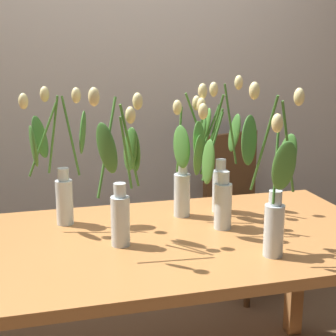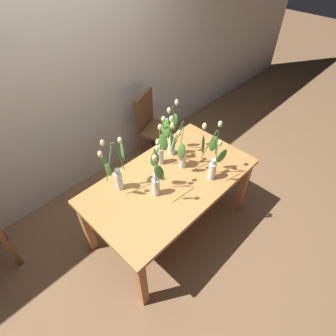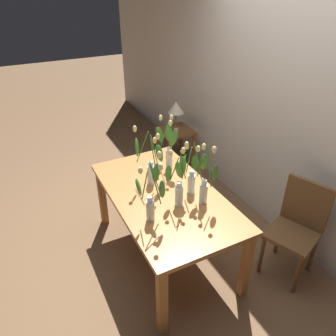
{
  "view_description": "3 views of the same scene",
  "coord_description": "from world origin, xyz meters",
  "px_view_note": "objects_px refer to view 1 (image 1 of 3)",
  "views": [
    {
      "loc": [
        -0.49,
        -1.74,
        1.43
      ],
      "look_at": [
        -0.04,
        -0.03,
        1.01
      ],
      "focal_mm": 54.53,
      "sensor_mm": 36.0,
      "label": 1
    },
    {
      "loc": [
        -1.25,
        -1.19,
        2.57
      ],
      "look_at": [
        -0.08,
        -0.05,
        0.97
      ],
      "focal_mm": 29.14,
      "sensor_mm": 36.0,
      "label": 2
    },
    {
      "loc": [
        2.15,
        -1.06,
        2.46
      ],
      "look_at": [
        0.02,
        0.03,
        1.01
      ],
      "focal_mm": 34.88,
      "sensor_mm": 36.0,
      "label": 3
    }
  ],
  "objects_px": {
    "dining_table": "(175,259)",
    "tulip_vase_5": "(59,171)",
    "tulip_vase_4": "(220,169)",
    "tulip_vase_0": "(274,193)",
    "tulip_vase_2": "(214,178)",
    "tulip_vase_3": "(122,186)",
    "tulip_vase_1": "(186,173)",
    "dining_chair": "(241,202)"
  },
  "relations": [
    {
      "from": "tulip_vase_2",
      "to": "tulip_vase_4",
      "type": "bearing_deg",
      "value": 64.03
    },
    {
      "from": "tulip_vase_3",
      "to": "tulip_vase_5",
      "type": "distance_m",
      "value": 0.34
    },
    {
      "from": "dining_table",
      "to": "dining_chair",
      "type": "relative_size",
      "value": 1.72
    },
    {
      "from": "dining_table",
      "to": "dining_chair",
      "type": "xyz_separation_m",
      "value": [
        0.69,
        0.98,
        -0.12
      ]
    },
    {
      "from": "dining_chair",
      "to": "dining_table",
      "type": "bearing_deg",
      "value": -125.03
    },
    {
      "from": "tulip_vase_1",
      "to": "tulip_vase_5",
      "type": "bearing_deg",
      "value": 176.78
    },
    {
      "from": "tulip_vase_2",
      "to": "tulip_vase_3",
      "type": "xyz_separation_m",
      "value": [
        -0.37,
        -0.08,
        0.02
      ]
    },
    {
      "from": "dining_table",
      "to": "tulip_vase_5",
      "type": "xyz_separation_m",
      "value": [
        -0.4,
        0.25,
        0.31
      ]
    },
    {
      "from": "tulip_vase_1",
      "to": "dining_chair",
      "type": "relative_size",
      "value": 0.6
    },
    {
      "from": "dining_table",
      "to": "dining_chair",
      "type": "height_order",
      "value": "dining_chair"
    },
    {
      "from": "tulip_vase_1",
      "to": "tulip_vase_5",
      "type": "distance_m",
      "value": 0.51
    },
    {
      "from": "dining_table",
      "to": "tulip_vase_4",
      "type": "relative_size",
      "value": 2.76
    },
    {
      "from": "dining_chair",
      "to": "tulip_vase_3",
      "type": "bearing_deg",
      "value": -131.37
    },
    {
      "from": "tulip_vase_1",
      "to": "tulip_vase_5",
      "type": "height_order",
      "value": "tulip_vase_1"
    },
    {
      "from": "dining_table",
      "to": "tulip_vase_2",
      "type": "relative_size",
      "value": 2.87
    },
    {
      "from": "tulip_vase_5",
      "to": "tulip_vase_1",
      "type": "bearing_deg",
      "value": -3.22
    },
    {
      "from": "tulip_vase_4",
      "to": "tulip_vase_0",
      "type": "bearing_deg",
      "value": -88.92
    },
    {
      "from": "dining_table",
      "to": "tulip_vase_1",
      "type": "bearing_deg",
      "value": 64.06
    },
    {
      "from": "dining_table",
      "to": "tulip_vase_4",
      "type": "xyz_separation_m",
      "value": [
        0.26,
        0.24,
        0.28
      ]
    },
    {
      "from": "dining_chair",
      "to": "tulip_vase_4",
      "type": "bearing_deg",
      "value": -119.88
    },
    {
      "from": "dining_table",
      "to": "tulip_vase_3",
      "type": "xyz_separation_m",
      "value": [
        -0.21,
        -0.03,
        0.31
      ]
    },
    {
      "from": "tulip_vase_1",
      "to": "tulip_vase_4",
      "type": "bearing_deg",
      "value": 8.41
    },
    {
      "from": "tulip_vase_0",
      "to": "tulip_vase_4",
      "type": "bearing_deg",
      "value": 91.08
    },
    {
      "from": "dining_table",
      "to": "tulip_vase_4",
      "type": "bearing_deg",
      "value": 42.6
    },
    {
      "from": "dining_table",
      "to": "tulip_vase_5",
      "type": "distance_m",
      "value": 0.57
    },
    {
      "from": "tulip_vase_0",
      "to": "dining_chair",
      "type": "bearing_deg",
      "value": 71.3
    },
    {
      "from": "tulip_vase_1",
      "to": "dining_table",
      "type": "bearing_deg",
      "value": -115.94
    },
    {
      "from": "dining_table",
      "to": "tulip_vase_3",
      "type": "height_order",
      "value": "tulip_vase_3"
    },
    {
      "from": "dining_table",
      "to": "tulip_vase_3",
      "type": "relative_size",
      "value": 2.8
    },
    {
      "from": "tulip_vase_1",
      "to": "tulip_vase_4",
      "type": "relative_size",
      "value": 0.96
    },
    {
      "from": "dining_table",
      "to": "tulip_vase_0",
      "type": "relative_size",
      "value": 2.75
    },
    {
      "from": "tulip_vase_3",
      "to": "dining_chair",
      "type": "relative_size",
      "value": 0.62
    },
    {
      "from": "tulip_vase_1",
      "to": "tulip_vase_2",
      "type": "xyz_separation_m",
      "value": [
        0.06,
        -0.17,
        0.02
      ]
    },
    {
      "from": "dining_table",
      "to": "tulip_vase_5",
      "type": "height_order",
      "value": "tulip_vase_5"
    },
    {
      "from": "tulip_vase_0",
      "to": "tulip_vase_2",
      "type": "xyz_separation_m",
      "value": [
        -0.1,
        0.3,
        -0.02
      ]
    },
    {
      "from": "tulip_vase_3",
      "to": "dining_chair",
      "type": "distance_m",
      "value": 1.42
    },
    {
      "from": "dining_table",
      "to": "tulip_vase_5",
      "type": "bearing_deg",
      "value": 148.56
    },
    {
      "from": "tulip_vase_2",
      "to": "tulip_vase_4",
      "type": "relative_size",
      "value": 0.96
    },
    {
      "from": "tulip_vase_0",
      "to": "tulip_vase_5",
      "type": "distance_m",
      "value": 0.84
    },
    {
      "from": "tulip_vase_4",
      "to": "tulip_vase_2",
      "type": "bearing_deg",
      "value": -115.97
    },
    {
      "from": "tulip_vase_0",
      "to": "tulip_vase_3",
      "type": "distance_m",
      "value": 0.52
    },
    {
      "from": "tulip_vase_3",
      "to": "tulip_vase_5",
      "type": "bearing_deg",
      "value": 125.49
    }
  ]
}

